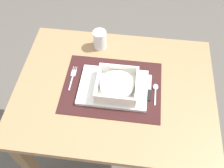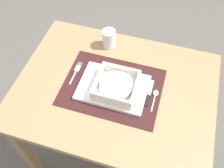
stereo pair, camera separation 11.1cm
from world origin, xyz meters
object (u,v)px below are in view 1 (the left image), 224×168
object	(u,v)px
porridge_bowl	(117,86)
fork	(73,76)
dining_table	(115,101)
drinking_glass	(100,40)
spoon	(156,89)
bread_knife	(144,91)
butter_knife	(149,89)

from	to	relation	value
porridge_bowl	fork	world-z (taller)	porridge_bowl
dining_table	drinking_glass	size ratio (longest dim) A/B	9.35
drinking_glass	spoon	bearing A→B (deg)	-39.55
spoon	bread_knife	world-z (taller)	spoon
porridge_bowl	fork	bearing A→B (deg)	165.88
dining_table	drinking_glass	bearing A→B (deg)	113.01
bread_knife	porridge_bowl	bearing A→B (deg)	-177.74
porridge_bowl	dining_table	bearing A→B (deg)	122.59
spoon	bread_knife	size ratio (longest dim) A/B	0.81
porridge_bowl	fork	xyz separation A→B (m)	(-0.21, 0.05, -0.04)
spoon	butter_knife	size ratio (longest dim) A/B	0.79
drinking_glass	fork	bearing A→B (deg)	-114.59
drinking_glass	bread_knife	bearing A→B (deg)	-47.28
dining_table	fork	world-z (taller)	fork
dining_table	bread_knife	distance (m)	0.18
bread_knife	dining_table	bearing A→B (deg)	173.88
bread_knife	drinking_glass	xyz separation A→B (m)	(-0.23, 0.25, 0.04)
dining_table	fork	size ratio (longest dim) A/B	6.51
dining_table	porridge_bowl	bearing A→B (deg)	-57.41
fork	butter_knife	xyz separation A→B (m)	(0.35, -0.03, 0.00)
dining_table	spoon	world-z (taller)	spoon
bread_knife	drinking_glass	size ratio (longest dim) A/B	1.44
dining_table	butter_knife	bearing A→B (deg)	1.98
porridge_bowl	bread_knife	xyz separation A→B (m)	(0.12, 0.01, -0.03)
spoon	drinking_glass	world-z (taller)	drinking_glass
dining_table	porridge_bowl	xyz separation A→B (m)	(0.01, -0.02, 0.16)
porridge_bowl	fork	distance (m)	0.22
fork	bread_knife	size ratio (longest dim) A/B	1.00
fork	spoon	bearing A→B (deg)	-2.53
spoon	drinking_glass	bearing A→B (deg)	143.59
dining_table	butter_knife	distance (m)	0.20
porridge_bowl	butter_knife	world-z (taller)	porridge_bowl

